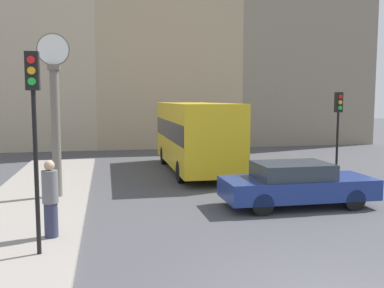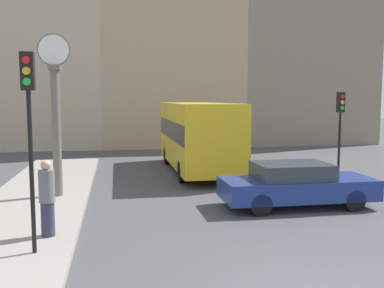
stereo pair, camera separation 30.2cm
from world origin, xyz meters
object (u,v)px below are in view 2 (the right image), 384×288
street_clock (56,114)px  sedan_car (296,184)px  bus_distant (197,133)px  traffic_light_far (340,119)px  pedestrian_grey_jacket (47,198)px  traffic_light_near (29,112)px

street_clock → sedan_car: bearing=-17.1°
bus_distant → traffic_light_far: traffic_light_far is taller
sedan_car → traffic_light_far: bearing=42.9°
traffic_light_far → pedestrian_grey_jacket: size_ratio=2.00×
sedan_car → traffic_light_near: (-7.15, -3.17, 2.37)m
pedestrian_grey_jacket → sedan_car: bearing=16.4°
traffic_light_near → street_clock: (-0.20, 5.43, -0.22)m
bus_distant → pedestrian_grey_jacket: bus_distant is taller
traffic_light_near → pedestrian_grey_jacket: traffic_light_near is taller
sedan_car → pedestrian_grey_jacket: pedestrian_grey_jacket is taller
sedan_car → pedestrian_grey_jacket: 7.35m
pedestrian_grey_jacket → traffic_light_far: bearing=25.7°
sedan_car → traffic_light_far: traffic_light_far is taller
traffic_light_far → street_clock: 10.29m
bus_distant → traffic_light_near: traffic_light_near is taller
traffic_light_near → sedan_car: bearing=23.9°
sedan_car → street_clock: street_clock is taller
street_clock → pedestrian_grey_jacket: 4.71m
bus_distant → pedestrian_grey_jacket: size_ratio=4.55×
street_clock → pedestrian_grey_jacket: size_ratio=2.93×
bus_distant → traffic_light_far: size_ratio=2.28×
sedan_car → traffic_light_near: 8.17m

